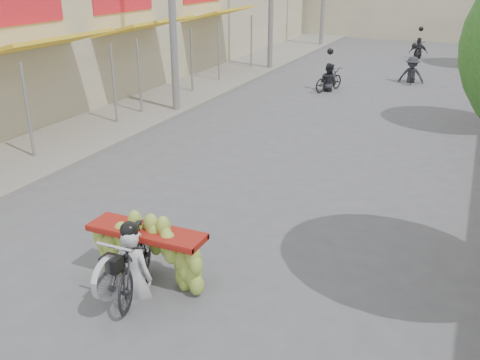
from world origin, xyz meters
name	(u,v)px	position (x,y,z in m)	size (l,w,h in m)	color
sidewalk_left	(180,90)	(-7.00, 15.00, 0.06)	(4.00, 60.00, 0.12)	gray
shophouse_row_left	(57,12)	(-11.98, 13.98, 3.00)	(9.77, 40.00, 6.00)	#C1B998
banana_motorbike	(139,249)	(-0.37, 2.29, 0.70)	(2.20, 1.93, 2.09)	black
bg_motorbike_a	(329,73)	(-1.51, 17.52, 0.74)	(1.11, 1.73, 1.95)	black
bg_motorbike_b	(413,62)	(1.36, 20.54, 0.88)	(1.11, 1.54, 1.95)	black
bg_motorbike_c	(419,44)	(0.82, 27.49, 0.80)	(0.98, 1.58, 1.95)	black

